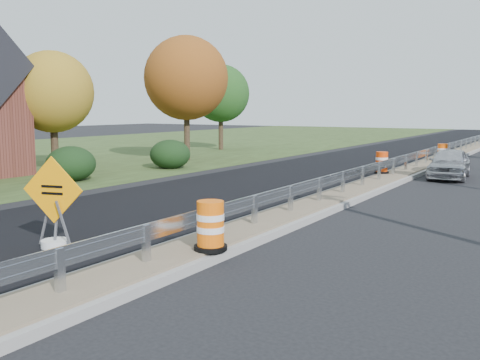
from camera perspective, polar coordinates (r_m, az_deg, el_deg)
The scene contains 15 objects.
ground at distance 17.05m, azimuth 8.43°, elevation -2.91°, with size 140.00×140.00×0.00m, color black.
grass_verge_near at distance 39.96m, azimuth -18.22°, elevation 2.83°, with size 30.00×120.00×0.03m, color #2F3F1B.
milled_overlay at distance 27.87m, azimuth 8.47°, elevation 1.18°, with size 7.20×120.00×0.01m, color black.
median at distance 24.49m, azimuth 16.02°, elevation 0.33°, with size 1.60×55.00×0.23m.
guardrail at distance 25.38m, azimuth 16.71°, elevation 1.95°, with size 0.10×46.15×0.72m.
hedge_mid at distance 23.95m, azimuth -17.59°, elevation 1.68°, with size 2.09×2.09×1.52m, color black.
hedge_north at distance 27.86m, azimuth -7.46°, elevation 2.76°, with size 2.09×2.09×1.52m, color black.
tree_near_yellow at distance 27.82m, azimuth -19.39°, elevation 8.83°, with size 3.96×3.96×5.88m.
tree_near_red at distance 32.18m, azimuth -5.76°, elevation 10.74°, with size 4.95×4.95×7.35m.
tree_near_back at distance 40.38m, azimuth -2.08°, elevation 9.21°, with size 4.29×4.29×6.37m.
caution_sign at distance 12.65m, azimuth -19.18°, elevation -4.53°, with size 1.44×0.62×2.06m.
barrel_median_near at distance 10.91m, azimuth -3.17°, elevation -4.97°, with size 0.69×0.69×1.01m.
barrel_median_mid at distance 24.63m, azimuth 14.88°, elevation 1.77°, with size 0.65×0.65×0.96m.
barrel_median_far at distance 31.36m, azimuth 20.78°, elevation 2.73°, with size 0.65×0.65×0.95m.
car_silver at distance 25.60m, azimuth 21.43°, elevation 1.68°, with size 1.60×3.97×1.35m, color #B3B3B8.
Camera 1 is at (6.73, -15.36, 3.09)m, focal length 40.00 mm.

